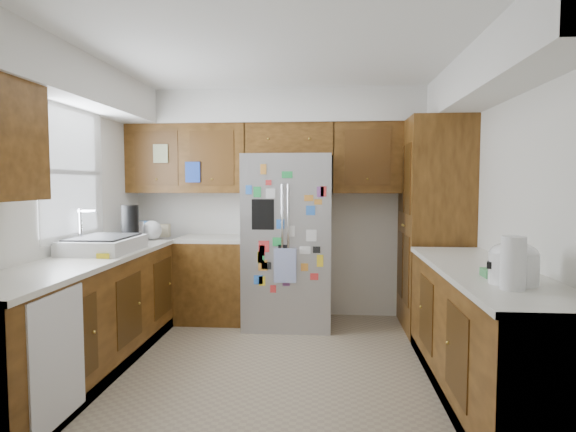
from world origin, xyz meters
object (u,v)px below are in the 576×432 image
Objects in this scene: pantry at (434,225)px; paper_towel at (513,263)px; rice_cooker at (514,262)px; fridge at (288,240)px.

paper_towel is (-0.06, -2.27, -0.01)m from pantry.
rice_cooker is (-0.00, -2.11, -0.03)m from pantry.
paper_towel is at bearing -91.58° from pantry.
pantry reaches higher than paper_towel.
fridge is at bearing 124.70° from rice_cooker.
paper_towel reaches higher than rice_cooker.
rice_cooker is at bearing -55.30° from fridge.
paper_towel is (1.44, -2.32, 0.17)m from fridge.
pantry is 7.22× the size of paper_towel.
rice_cooker is at bearing 68.68° from paper_towel.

